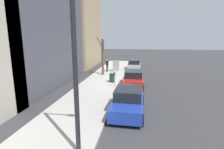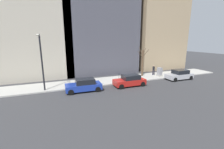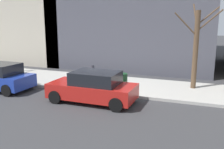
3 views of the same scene
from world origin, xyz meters
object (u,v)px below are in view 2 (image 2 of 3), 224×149
Objects in this scene: streetlamp at (41,58)px; bare_tree at (143,62)px; office_block_center at (95,5)px; pedestrian_near_meter at (154,69)px; trash_bin at (127,77)px; office_tower_left at (153,24)px; utility_box at (160,72)px; parked_car_red at (130,81)px; parked_car_blue at (84,85)px; parked_car_silver at (179,75)px; parking_meter at (119,76)px.

streetlamp reaches higher than bare_tree.
pedestrian_near_meter is at bearing -141.72° from office_block_center.
pedestrian_near_meter is 0.07× the size of office_block_center.
office_block_center is at bearing -46.26° from pedestrian_near_meter.
streetlamp reaches higher than trash_bin.
office_tower_left is (9.79, -11.13, 8.92)m from trash_bin.
utility_box is 1.59× the size of trash_bin.
bare_tree is at bearing 62.30° from utility_box.
parked_car_red and parked_car_blue have the same top height.
parked_car_silver is 3.04m from utility_box.
streetlamp is (1.55, 10.48, 3.28)m from parked_car_red.
streetlamp reaches higher than parked_car_red.
office_block_center is at bearing -39.21° from streetlamp.
parked_car_silver is 20.17m from office_block_center.
parked_car_silver is 2.54× the size of pedestrian_near_meter.
streetlamp is 3.92× the size of pedestrian_near_meter.
parked_car_blue is 5.53m from parking_meter.
parked_car_blue is 13.19m from pedestrian_near_meter.
bare_tree is at bearing -64.88° from trash_bin.
parked_car_silver is 15.05m from office_tower_left.
utility_box is (2.42, -13.04, 0.11)m from parked_car_blue.
pedestrian_near_meter is (1.56, -5.84, 0.49)m from trash_bin.
bare_tree is at bearing -150.24° from office_block_center.
bare_tree is 2.58m from pedestrian_near_meter.
parking_meter is (1.72, 0.80, 0.24)m from parked_car_red.
parked_car_silver is 5.99m from bare_tree.
bare_tree is 5.18× the size of trash_bin.
utility_box is at bearing -86.66° from streetlamp.
office_block_center is at bearing 84.21° from office_tower_left.
bare_tree is at bearing -48.32° from parked_car_red.
streetlamp is 0.26× the size of office_block_center.
pedestrian_near_meter is at bearing -75.07° from trash_bin.
streetlamp reaches higher than pedestrian_near_meter.
streetlamp is at bearing 73.76° from parked_car_blue.
parked_car_blue is at bearing 106.43° from trash_bin.
trash_bin is at bearing 76.23° from parked_car_silver.
pedestrian_near_meter reaches higher than utility_box.
trash_bin is (2.02, 8.01, -0.14)m from parked_car_silver.
office_tower_left is at bearing -55.18° from parked_car_blue.
trash_bin is at bearing -171.33° from office_block_center.
parking_meter is 1.50× the size of trash_bin.
parked_car_silver reaches higher than trash_bin.
office_tower_left is at bearing -44.42° from parked_car_red.
parked_car_silver reaches higher than parking_meter.
office_block_center is (11.71, -9.56, 8.57)m from streetlamp.
parked_car_red is 11.09m from streetlamp.
parked_car_blue is 3.15× the size of parking_meter.
parking_meter is 0.81× the size of pedestrian_near_meter.
bare_tree is (3.74, -10.53, 1.74)m from parked_car_blue.
parked_car_blue is 13.27m from utility_box.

